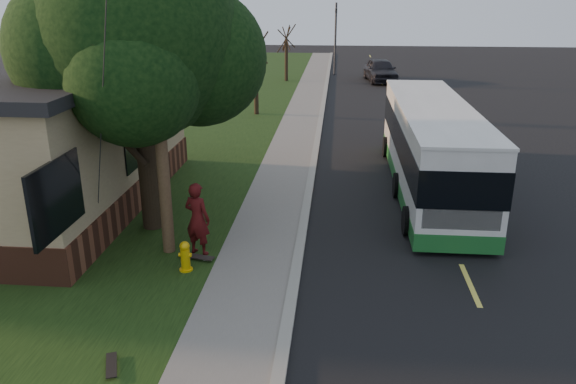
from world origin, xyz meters
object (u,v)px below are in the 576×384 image
object	(u,v)px
fire_hydrant	(185,256)
dumpster	(91,160)
skateboarder	(197,219)
leafy_tree	(140,39)
transit_bus	(431,145)
utility_pole	(155,69)
bare_tree_near	(256,75)
traffic_signal	(336,34)
skateboard_spare	(196,257)
skateboard_main	(111,365)
bare_tree_far	(286,54)
distant_car	(381,70)

from	to	relation	value
fire_hydrant	dumpster	bearing A→B (deg)	127.31
skateboarder	dumpster	size ratio (longest dim) A/B	1.46
leafy_tree	transit_bus	xyz separation A→B (m)	(8.13, 3.94, -3.63)
utility_pole	dumpster	world-z (taller)	utility_pole
bare_tree_near	traffic_signal	size ratio (longest dim) A/B	0.78
bare_tree_near	skateboard_spare	distance (m)	17.56
fire_hydrant	leafy_tree	distance (m)	5.65
fire_hydrant	skateboard_spare	size ratio (longest dim) A/B	0.79
skateboard_spare	traffic_signal	bearing A→B (deg)	84.87
skateboard_spare	skateboarder	bearing A→B (deg)	90.00
skateboard_main	fire_hydrant	bearing A→B (deg)	84.63
skateboarder	bare_tree_near	bearing A→B (deg)	-66.52
transit_bus	skateboard_spare	size ratio (longest dim) A/B	11.37
utility_pole	skateboard_main	xyz separation A→B (m)	(0.36, -4.71, -4.51)
traffic_signal	transit_bus	distance (m)	27.68
fire_hydrant	bare_tree_near	size ratio (longest dim) A/B	0.17
fire_hydrant	skateboard_spare	distance (m)	0.67
utility_pole	leafy_tree	distance (m)	1.94
leafy_tree	transit_bus	distance (m)	9.74
skateboard_main	leafy_tree	bearing A→B (deg)	100.86
transit_bus	bare_tree_far	bearing A→B (deg)	106.57
leafy_tree	skateboarder	distance (m)	4.80
bare_tree_far	fire_hydrant	bearing A→B (deg)	-89.24
fire_hydrant	transit_bus	bearing A→B (deg)	45.11
skateboarder	distant_car	world-z (taller)	skateboarder
utility_pole	skateboarder	bearing A→B (deg)	-5.65
bare_tree_far	leafy_tree	bearing A→B (deg)	-92.45
dumpster	skateboarder	bearing A→B (deg)	-48.20
fire_hydrant	dumpster	world-z (taller)	dumpster
leafy_tree	bare_tree_near	xyz separation A→B (m)	(0.67, 15.35, -3.02)
traffic_signal	skateboard_main	size ratio (longest dim) A/B	7.39
bare_tree_far	skateboarder	bearing A→B (deg)	-89.02
leafy_tree	traffic_signal	xyz separation A→B (m)	(4.67, 31.35, -2.00)
distant_car	fire_hydrant	bearing A→B (deg)	-109.31
skateboarder	distant_car	size ratio (longest dim) A/B	0.38
utility_pole	bare_tree_far	size ratio (longest dim) A/B	2.25
bare_tree_near	skateboarder	size ratio (longest dim) A/B	2.29
skateboard_spare	dumpster	size ratio (longest dim) A/B	0.72
leafy_tree	bare_tree_far	size ratio (longest dim) A/B	1.94
skateboard_main	skateboard_spare	bearing A→B (deg)	84.04
skateboarder	dumpster	bearing A→B (deg)	-28.07
leafy_tree	bare_tree_far	xyz separation A→B (m)	(1.17, 27.35, -3.16)
traffic_signal	dumpster	size ratio (longest dim) A/B	4.26
transit_bus	distant_car	world-z (taller)	transit_bus
traffic_signal	skateboarder	xyz separation A→B (m)	(-3.00, -33.09, -2.15)
bare_tree_near	skateboard_spare	xyz separation A→B (m)	(1.00, -17.41, -2.02)
bare_tree_near	traffic_signal	bearing A→B (deg)	75.96
distant_car	skateboarder	bearing A→B (deg)	-109.49
dumpster	distant_car	world-z (taller)	distant_car
dumpster	fire_hydrant	bearing A→B (deg)	-52.69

